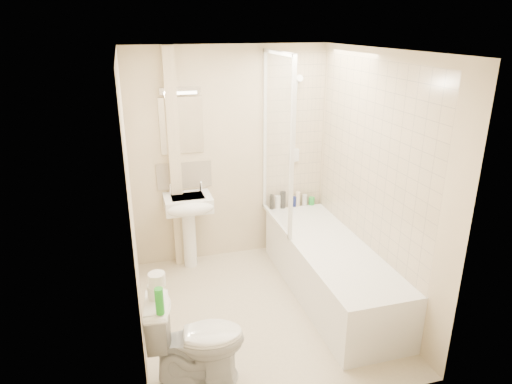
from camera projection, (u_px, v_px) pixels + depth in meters
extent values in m
plane|color=beige|center=(261.00, 311.00, 4.38)|extent=(2.50, 2.50, 0.00)
cube|color=beige|center=(230.00, 156.00, 5.09)|extent=(2.20, 0.02, 2.40)
cube|color=beige|center=(131.00, 207.00, 3.68)|extent=(0.02, 2.50, 2.40)
cube|color=beige|center=(375.00, 183.00, 4.24)|extent=(0.02, 2.50, 2.40)
cube|color=white|center=(263.00, 50.00, 3.54)|extent=(2.20, 2.50, 0.02)
cube|color=beige|center=(294.00, 133.00, 5.19)|extent=(0.70, 0.01, 1.75)
cube|color=beige|center=(370.00, 157.00, 4.25)|extent=(0.01, 2.10, 1.75)
cube|color=beige|center=(175.00, 162.00, 4.88)|extent=(0.12, 0.12, 2.40)
cube|color=beige|center=(184.00, 175.00, 5.00)|extent=(0.60, 0.02, 0.30)
cube|color=white|center=(181.00, 126.00, 4.81)|extent=(0.46, 0.01, 0.60)
cube|color=silver|center=(180.00, 91.00, 4.66)|extent=(0.42, 0.07, 0.07)
cube|color=white|center=(330.00, 270.00, 4.57)|extent=(0.70, 2.10, 0.55)
cube|color=white|center=(331.00, 250.00, 4.49)|extent=(0.56, 1.96, 0.05)
cube|color=white|center=(277.00, 142.00, 4.70)|extent=(0.01, 0.90, 1.80)
cube|color=white|center=(265.00, 133.00, 5.09)|extent=(0.04, 0.04, 1.80)
cube|color=white|center=(292.00, 153.00, 4.29)|extent=(0.04, 0.04, 1.80)
cube|color=white|center=(278.00, 53.00, 4.39)|extent=(0.04, 0.90, 0.04)
cube|color=white|center=(276.00, 220.00, 5.00)|extent=(0.04, 0.90, 0.03)
cylinder|color=white|center=(295.00, 122.00, 5.13)|extent=(0.02, 0.02, 0.90)
cylinder|color=white|center=(294.00, 161.00, 5.28)|extent=(0.05, 0.05, 0.02)
cylinder|color=white|center=(296.00, 81.00, 4.97)|extent=(0.05, 0.05, 0.02)
cylinder|color=white|center=(299.00, 79.00, 4.90)|extent=(0.08, 0.11, 0.11)
cube|color=white|center=(294.00, 155.00, 5.25)|extent=(0.10, 0.05, 0.14)
cylinder|color=white|center=(294.00, 118.00, 5.08)|extent=(0.01, 0.13, 0.84)
cylinder|color=white|center=(190.00, 238.00, 5.10)|extent=(0.15, 0.15, 0.68)
cube|color=white|center=(188.00, 203.00, 4.92)|extent=(0.50, 0.39, 0.15)
ellipsoid|color=white|center=(190.00, 209.00, 4.77)|extent=(0.50, 0.21, 0.15)
cube|color=silver|center=(188.00, 198.00, 4.90)|extent=(0.35, 0.25, 0.04)
cylinder|color=white|center=(171.00, 190.00, 4.94)|extent=(0.03, 0.03, 0.10)
cylinder|color=white|center=(201.00, 187.00, 5.02)|extent=(0.03, 0.03, 0.10)
sphere|color=white|center=(170.00, 185.00, 4.92)|extent=(0.04, 0.04, 0.04)
sphere|color=white|center=(201.00, 183.00, 5.00)|extent=(0.04, 0.04, 0.04)
cylinder|color=black|center=(272.00, 202.00, 5.32)|extent=(0.05, 0.05, 0.17)
cylinder|color=white|center=(278.00, 202.00, 5.35)|extent=(0.06, 0.06, 0.15)
cylinder|color=black|center=(283.00, 200.00, 5.35)|extent=(0.07, 0.07, 0.20)
cylinder|color=navy|center=(294.00, 202.00, 5.40)|extent=(0.05, 0.05, 0.12)
cylinder|color=#FAE1C1|center=(298.00, 199.00, 5.40)|extent=(0.05, 0.05, 0.18)
cylinder|color=silver|center=(305.00, 200.00, 5.44)|extent=(0.06, 0.06, 0.13)
cylinder|color=green|center=(312.00, 201.00, 5.47)|extent=(0.07, 0.07, 0.09)
imported|color=white|center=(197.00, 340.00, 3.42)|extent=(0.55, 0.80, 0.73)
cylinder|color=white|center=(155.00, 291.00, 3.28)|extent=(0.11, 0.11, 0.10)
cylinder|color=white|center=(157.00, 279.00, 3.25)|extent=(0.12, 0.12, 0.09)
cylinder|color=green|center=(159.00, 301.00, 3.09)|extent=(0.06, 0.06, 0.20)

